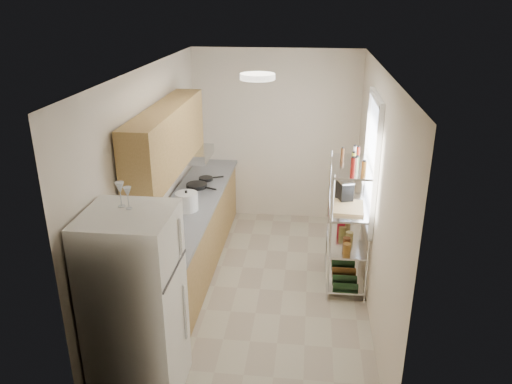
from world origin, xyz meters
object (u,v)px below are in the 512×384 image
frying_pan_large (197,186)px  espresso_machine (345,191)px  refrigerator (136,307)px  cutting_board (348,207)px  rice_cooker (187,201)px

frying_pan_large → espresso_machine: (1.91, -0.53, 0.22)m
refrigerator → frying_pan_large: (-0.09, 2.70, 0.06)m
frying_pan_large → espresso_machine: 2.00m
refrigerator → cutting_board: size_ratio=3.87×
cutting_board → espresso_machine: 0.26m
refrigerator → espresso_machine: size_ratio=6.71×
espresso_machine → cutting_board: bearing=-98.0°
rice_cooker → cutting_board: bearing=-0.2°
frying_pan_large → espresso_machine: size_ratio=1.09×
rice_cooker → espresso_machine: bearing=6.8°
frying_pan_large → espresso_machine: espresso_machine is taller
refrigerator → cutting_board: 2.69m
frying_pan_large → espresso_machine: bearing=6.9°
cutting_board → espresso_machine: bearing=99.4°
cutting_board → espresso_machine: size_ratio=1.73×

